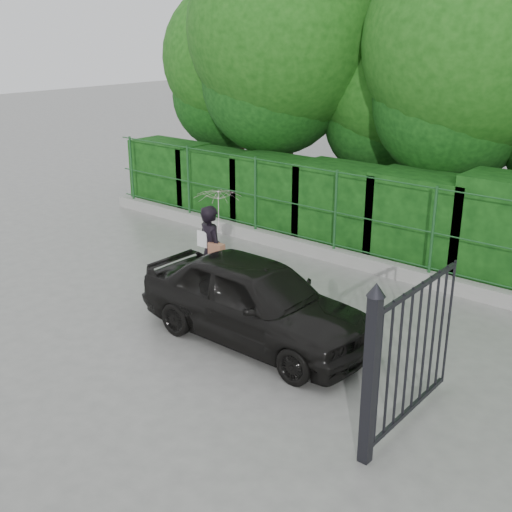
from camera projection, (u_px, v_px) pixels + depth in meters
The scene contains 8 objects.
ground at pixel (176, 323), 11.51m from camera, with size 80.00×80.00×0.00m, color gray.
kerb at pixel (319, 251), 14.71m from camera, with size 14.00×0.25×0.30m, color #9E9E99.
fence at pixel (329, 209), 14.23m from camera, with size 14.13×0.06×1.80m.
hedge at pixel (352, 208), 15.01m from camera, with size 14.20×1.20×2.27m.
trees at pixel (445, 44), 14.85m from camera, with size 17.10×6.15×8.08m.
gate at pixel (390, 360), 7.82m from camera, with size 0.22×2.33×2.36m.
woman at pixel (215, 229), 12.23m from camera, with size 0.99×0.92×2.16m.
car at pixel (256, 300), 10.68m from camera, with size 1.71×4.24×1.45m, color black.
Camera 1 is at (7.77, -7.09, 5.04)m, focal length 45.00 mm.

